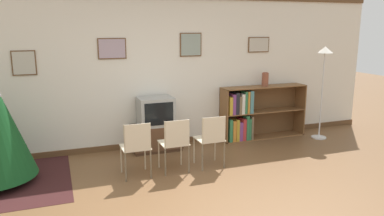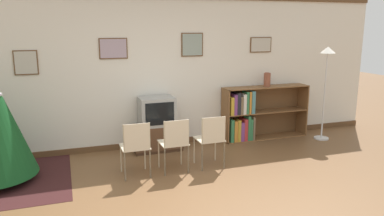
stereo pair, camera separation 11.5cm
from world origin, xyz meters
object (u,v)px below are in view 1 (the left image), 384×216
object	(u,v)px
folding_chair_left	(136,146)
bookshelf	(249,114)
folding_chair_center	(175,142)
vase	(265,79)
tv_console	(156,138)
folding_chair_right	(211,138)
television	(156,111)
standing_lamp	(324,69)

from	to	relation	value
folding_chair_left	bookshelf	distance (m)	2.67
folding_chair_left	bookshelf	xyz separation A→B (m)	(2.42, 1.15, 0.02)
folding_chair_center	bookshelf	size ratio (longest dim) A/B	0.48
bookshelf	vase	xyz separation A→B (m)	(0.33, 0.00, 0.66)
tv_console	bookshelf	distance (m)	1.86
bookshelf	folding_chair_right	bearing A→B (deg)	-137.79
tv_console	folding_chair_right	bearing A→B (deg)	-62.22
television	bookshelf	xyz separation A→B (m)	(1.84, 0.06, -0.21)
folding_chair_left	folding_chair_center	distance (m)	0.58
folding_chair_left	bookshelf	bearing A→B (deg)	25.39
bookshelf	standing_lamp	size ratio (longest dim) A/B	0.97
folding_chair_left	standing_lamp	world-z (taller)	standing_lamp
television	standing_lamp	distance (m)	3.25
television	folding_chair_left	size ratio (longest dim) A/B	0.73
folding_chair_right	vase	xyz separation A→B (m)	(1.60, 1.15, 0.67)
vase	standing_lamp	distance (m)	1.10
tv_console	bookshelf	world-z (taller)	bookshelf
folding_chair_left	standing_lamp	distance (m)	3.90
television	folding_chair_right	bearing A→B (deg)	-62.16
folding_chair_right	standing_lamp	distance (m)	2.82
vase	standing_lamp	size ratio (longest dim) A/B	0.15
tv_console	television	distance (m)	0.47
television	vase	bearing A→B (deg)	1.50
vase	tv_console	bearing A→B (deg)	-178.57
tv_console	television	world-z (taller)	television
vase	folding_chair_center	bearing A→B (deg)	-152.18
bookshelf	folding_chair_left	bearing A→B (deg)	-154.61
vase	bookshelf	bearing A→B (deg)	-179.94
tv_console	bookshelf	size ratio (longest dim) A/B	0.50
standing_lamp	folding_chair_left	bearing A→B (deg)	-169.29
television	folding_chair_right	world-z (taller)	television
television	folding_chair_center	bearing A→B (deg)	-90.00
television	folding_chair_right	size ratio (longest dim) A/B	0.73
television	vase	distance (m)	2.22
vase	folding_chair_left	bearing A→B (deg)	-157.35
vase	standing_lamp	world-z (taller)	standing_lamp
tv_console	standing_lamp	size ratio (longest dim) A/B	0.48
tv_console	folding_chair_left	size ratio (longest dim) A/B	1.04
folding_chair_right	bookshelf	xyz separation A→B (m)	(1.26, 1.15, 0.02)
bookshelf	standing_lamp	xyz separation A→B (m)	(1.32, -0.44, 0.87)
folding_chair_right	vase	distance (m)	2.08
folding_chair_left	folding_chair_right	size ratio (longest dim) A/B	1.00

